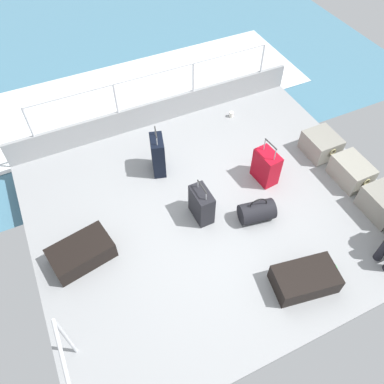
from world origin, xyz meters
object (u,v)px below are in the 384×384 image
Objects in this scene: cargo_crate_1 at (351,171)px; suitcase_0 at (305,279)px; cargo_crate_0 at (321,144)px; paper_cup at (231,114)px; suitcase_1 at (202,204)px; suitcase_4 at (82,253)px; suitcase_3 at (158,155)px; cargo_crate_2 at (384,204)px; duffel_bag at (257,211)px; suitcase_2 at (266,167)px.

cargo_crate_1 reaches higher than suitcase_0.
paper_cup is at bearing -148.54° from cargo_crate_0.
suitcase_1 reaches higher than suitcase_4.
suitcase_3 reaches higher than paper_cup.
cargo_crate_2 reaches higher than cargo_crate_0.
suitcase_0 is at bearing -41.63° from cargo_crate_0.
duffel_bag reaches higher than paper_cup.
duffel_bag is (0.71, -1.66, -0.02)m from cargo_crate_0.
cargo_crate_2 is 4.28m from suitcase_4.
duffel_bag reaches higher than cargo_crate_2.
suitcase_3 is at bearing -68.34° from paper_cup.
cargo_crate_0 is 2.68m from suitcase_3.
cargo_crate_0 is 5.72× the size of paper_cup.
cargo_crate_1 is 1.33m from suitcase_2.
suitcase_1 is at bearing -39.84° from paper_cup.
cargo_crate_1 is 2.99m from suitcase_3.
suitcase_0 is at bearing 57.32° from suitcase_4.
suitcase_2 is 7.51× the size of paper_cup.
cargo_crate_2 is 3.39m from suitcase_3.
suitcase_2 is at bearing 93.70° from suitcase_4.
suitcase_1 reaches higher than duffel_bag.
suitcase_1 is 2.32m from paper_cup.
cargo_crate_1 is 0.84× the size of suitcase_2.
duffel_bag is at bearing 61.56° from suitcase_1.
cargo_crate_0 reaches higher than suitcase_4.
cargo_crate_2 is (0.70, -0.00, 0.01)m from cargo_crate_1.
suitcase_2 reaches higher than duffel_bag.
cargo_crate_1 is 6.33× the size of paper_cup.
cargo_crate_1 is 1.01× the size of cargo_crate_2.
suitcase_4 is 2.47m from duffel_bag.
suitcase_1 is 1.74m from suitcase_4.
suitcase_2 is 1.39× the size of duffel_bag.
suitcase_3 is 1.51× the size of duffel_bag.
cargo_crate_2 is at bearing 68.39° from duffel_bag.
duffel_bag reaches higher than cargo_crate_0.
cargo_crate_0 is 0.70× the size of suitcase_3.
cargo_crate_0 is at bearing 31.46° from paper_cup.
paper_cup is at bearing 166.68° from suitcase_0.
suitcase_3 is at bearing -129.46° from cargo_crate_2.
cargo_crate_2 is 1.15× the size of duffel_bag.
suitcase_1 reaches higher than cargo_crate_0.
suitcase_0 is 2.89m from suitcase_4.
suitcase_4 is at bearing -55.12° from suitcase_3.
suitcase_4 is (-0.39, -4.14, -0.05)m from cargo_crate_1.
cargo_crate_1 is at bearing 60.91° from suitcase_3.
suitcase_3 is (-0.87, -1.42, 0.06)m from suitcase_2.
suitcase_0 is at bearing 0.12° from duffel_bag.
suitcase_0 is 0.98× the size of suitcase_4.
suitcase_3 is (-2.63, -0.91, 0.19)m from suitcase_0.
suitcase_3 is at bearing -119.09° from cargo_crate_1.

